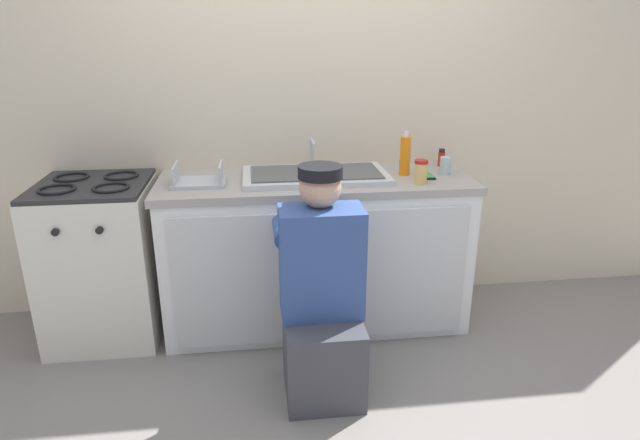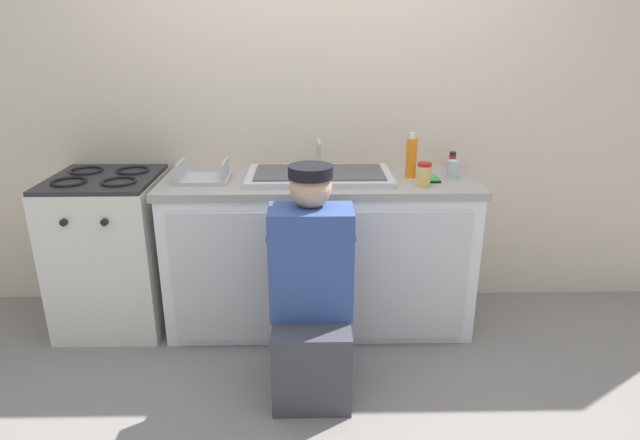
# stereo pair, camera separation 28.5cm
# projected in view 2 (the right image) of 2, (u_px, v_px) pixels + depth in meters

# --- Properties ---
(ground_plane) EXTENTS (12.00, 12.00, 0.00)m
(ground_plane) POSITION_uv_depth(u_px,v_px,m) (320.00, 344.00, 2.99)
(ground_plane) COLOR gray
(back_wall) EXTENTS (6.00, 0.10, 2.50)m
(back_wall) POSITION_uv_depth(u_px,v_px,m) (318.00, 103.00, 3.18)
(back_wall) COLOR beige
(back_wall) RESTS_ON ground_plane
(counter_cabinet) EXTENTS (1.71, 0.62, 0.84)m
(counter_cabinet) POSITION_uv_depth(u_px,v_px,m) (319.00, 255.00, 3.13)
(counter_cabinet) COLOR white
(counter_cabinet) RESTS_ON ground_plane
(countertop) EXTENTS (1.75, 0.62, 0.04)m
(countertop) POSITION_uv_depth(u_px,v_px,m) (319.00, 182.00, 2.99)
(countertop) COLOR #9E9993
(countertop) RESTS_ON counter_cabinet
(sink_double_basin) EXTENTS (0.80, 0.44, 0.19)m
(sink_double_basin) POSITION_uv_depth(u_px,v_px,m) (319.00, 175.00, 2.97)
(sink_double_basin) COLOR silver
(sink_double_basin) RESTS_ON countertop
(stove_range) EXTENTS (0.59, 0.62, 0.91)m
(stove_range) POSITION_uv_depth(u_px,v_px,m) (113.00, 251.00, 3.10)
(stove_range) COLOR silver
(stove_range) RESTS_ON ground_plane
(plumber_person) EXTENTS (0.42, 0.61, 1.10)m
(plumber_person) POSITION_uv_depth(u_px,v_px,m) (311.00, 303.00, 2.50)
(plumber_person) COLOR #3F3F47
(plumber_person) RESTS_ON ground_plane
(spice_bottle_red) EXTENTS (0.04, 0.04, 0.10)m
(spice_bottle_red) POSITION_uv_depth(u_px,v_px,m) (452.00, 161.00, 3.15)
(spice_bottle_red) COLOR red
(spice_bottle_red) RESTS_ON countertop
(condiment_jar) EXTENTS (0.07, 0.07, 0.13)m
(condiment_jar) POSITION_uv_depth(u_px,v_px,m) (424.00, 175.00, 2.80)
(condiment_jar) COLOR #DBB760
(condiment_jar) RESTS_ON countertop
(dish_rack_tray) EXTENTS (0.28, 0.22, 0.11)m
(dish_rack_tray) POSITION_uv_depth(u_px,v_px,m) (204.00, 176.00, 2.92)
(dish_rack_tray) COLOR #B2B7BC
(dish_rack_tray) RESTS_ON countertop
(soap_bottle_orange) EXTENTS (0.06, 0.06, 0.25)m
(soap_bottle_orange) POSITION_uv_depth(u_px,v_px,m) (411.00, 157.00, 2.96)
(soap_bottle_orange) COLOR orange
(soap_bottle_orange) RESTS_ON countertop
(water_glass) EXTENTS (0.06, 0.06, 0.10)m
(water_glass) POSITION_uv_depth(u_px,v_px,m) (453.00, 169.00, 2.97)
(water_glass) COLOR #ADC6CC
(water_glass) RESTS_ON countertop
(cell_phone) EXTENTS (0.07, 0.14, 0.01)m
(cell_phone) POSITION_uv_depth(u_px,v_px,m) (432.00, 179.00, 2.94)
(cell_phone) COLOR black
(cell_phone) RESTS_ON countertop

